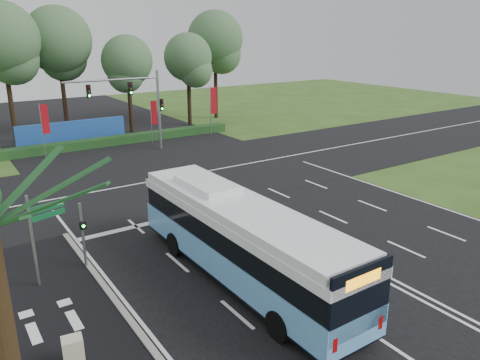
% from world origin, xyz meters
% --- Properties ---
extents(ground, '(120.00, 120.00, 0.00)m').
position_xyz_m(ground, '(0.00, 0.00, 0.00)').
color(ground, '#30501A').
rests_on(ground, ground).
extents(road_main, '(20.00, 120.00, 0.04)m').
position_xyz_m(road_main, '(0.00, 0.00, 0.02)').
color(road_main, black).
rests_on(road_main, ground).
extents(road_cross, '(120.00, 14.00, 0.05)m').
position_xyz_m(road_cross, '(0.00, 12.00, 0.03)').
color(road_cross, black).
rests_on(road_cross, ground).
extents(bike_path, '(5.00, 18.00, 0.06)m').
position_xyz_m(bike_path, '(-12.50, -3.00, 0.03)').
color(bike_path, black).
rests_on(bike_path, ground).
extents(kerb_strip, '(0.25, 18.00, 0.12)m').
position_xyz_m(kerb_strip, '(-10.10, -3.00, 0.06)').
color(kerb_strip, gray).
rests_on(kerb_strip, ground).
extents(city_bus, '(2.95, 13.09, 3.75)m').
position_xyz_m(city_bus, '(-4.99, -2.88, 1.89)').
color(city_bus, '#5FA1DC').
rests_on(city_bus, ground).
extents(pedestrian_signal, '(0.28, 0.40, 3.11)m').
position_xyz_m(pedestrian_signal, '(-10.20, 1.87, 1.70)').
color(pedestrian_signal, gray).
rests_on(pedestrian_signal, ground).
extents(street_sign, '(1.53, 0.51, 4.05)m').
position_xyz_m(street_sign, '(-12.00, 1.45, 2.55)').
color(street_sign, gray).
rests_on(street_sign, ground).
extents(utility_cabinet, '(0.70, 0.61, 1.05)m').
position_xyz_m(utility_cabinet, '(-12.44, -4.46, 0.53)').
color(utility_cabinet, beige).
rests_on(utility_cabinet, ground).
extents(banner_flag_left, '(0.68, 0.14, 4.59)m').
position_xyz_m(banner_flag_left, '(-7.14, 23.09, 2.99)').
color(banner_flag_left, gray).
rests_on(banner_flag_left, ground).
extents(banner_flag_mid, '(0.61, 0.16, 4.15)m').
position_xyz_m(banner_flag_mid, '(2.47, 22.88, 2.72)').
color(banner_flag_mid, gray).
rests_on(banner_flag_mid, ground).
extents(banner_flag_right, '(0.73, 0.09, 4.97)m').
position_xyz_m(banner_flag_right, '(9.04, 23.08, 3.22)').
color(banner_flag_right, gray).
rests_on(banner_flag_right, ground).
extents(traffic_light_gantry, '(8.41, 0.28, 7.00)m').
position_xyz_m(traffic_light_gantry, '(0.21, 20.50, 4.66)').
color(traffic_light_gantry, gray).
rests_on(traffic_light_gantry, ground).
extents(hedge, '(22.00, 1.20, 0.80)m').
position_xyz_m(hedge, '(0.00, 24.50, 0.40)').
color(hedge, '#153B19').
rests_on(hedge, ground).
extents(blue_hoarding, '(10.00, 0.30, 2.20)m').
position_xyz_m(blue_hoarding, '(-4.00, 27.00, 1.10)').
color(blue_hoarding, '#1D4B9E').
rests_on(blue_hoarding, ground).
extents(eucalyptus_row, '(41.39, 8.86, 12.92)m').
position_xyz_m(eucalyptus_row, '(-3.31, 31.07, 8.82)').
color(eucalyptus_row, black).
rests_on(eucalyptus_row, ground).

